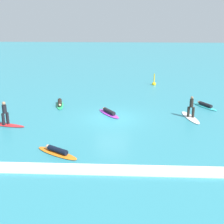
# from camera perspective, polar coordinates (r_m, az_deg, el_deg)

# --- Properties ---
(ground_plane) EXTENTS (120.00, 120.00, 0.00)m
(ground_plane) POSITION_cam_1_polar(r_m,az_deg,el_deg) (24.34, 0.00, -1.12)
(ground_plane) COLOR teal
(ground_plane) RESTS_ON ground
(surfer_on_white_board) EXTENTS (1.32, 3.15, 1.74)m
(surfer_on_white_board) POSITION_cam_1_polar(r_m,az_deg,el_deg) (25.02, 14.10, -0.24)
(surfer_on_white_board) COLOR white
(surfer_on_white_board) RESTS_ON ground_plane
(surfer_on_teal_board) EXTENTS (1.88, 2.61, 0.39)m
(surfer_on_teal_board) POSITION_cam_1_polar(r_m,az_deg,el_deg) (28.22, 16.53, 1.12)
(surfer_on_teal_board) COLOR #33C6CC
(surfer_on_teal_board) RESTS_ON ground_plane
(surfer_on_orange_board) EXTENTS (2.90, 2.16, 0.41)m
(surfer_on_orange_board) POSITION_cam_1_polar(r_m,az_deg,el_deg) (18.68, -9.96, -7.10)
(surfer_on_orange_board) COLOR orange
(surfer_on_orange_board) RESTS_ON ground_plane
(surfer_on_purple_board) EXTENTS (2.13, 2.69, 0.41)m
(surfer_on_purple_board) POSITION_cam_1_polar(r_m,az_deg,el_deg) (25.21, -0.56, -0.09)
(surfer_on_purple_board) COLOR purple
(surfer_on_purple_board) RESTS_ON ground_plane
(surfer_on_green_board) EXTENTS (1.15, 2.76, 0.46)m
(surfer_on_green_board) POSITION_cam_1_polar(r_m,az_deg,el_deg) (27.87, -9.45, 1.51)
(surfer_on_green_board) COLOR #23B266
(surfer_on_green_board) RESTS_ON ground_plane
(surfer_on_red_board) EXTENTS (3.06, 1.29, 1.80)m
(surfer_on_red_board) POSITION_cam_1_polar(r_m,az_deg,el_deg) (23.94, -18.78, -1.25)
(surfer_on_red_board) COLOR red
(surfer_on_red_board) RESTS_ON ground_plane
(marker_buoy) EXTENTS (0.44, 0.44, 1.39)m
(marker_buoy) POSITION_cam_1_polar(r_m,az_deg,el_deg) (35.49, 7.63, 5.20)
(marker_buoy) COLOR yellow
(marker_buoy) RESTS_ON ground_plane
(wave_crest) EXTENTS (25.35, 0.90, 0.18)m
(wave_crest) POSITION_cam_1_polar(r_m,az_deg,el_deg) (16.57, -1.39, -10.44)
(wave_crest) COLOR white
(wave_crest) RESTS_ON ground_plane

